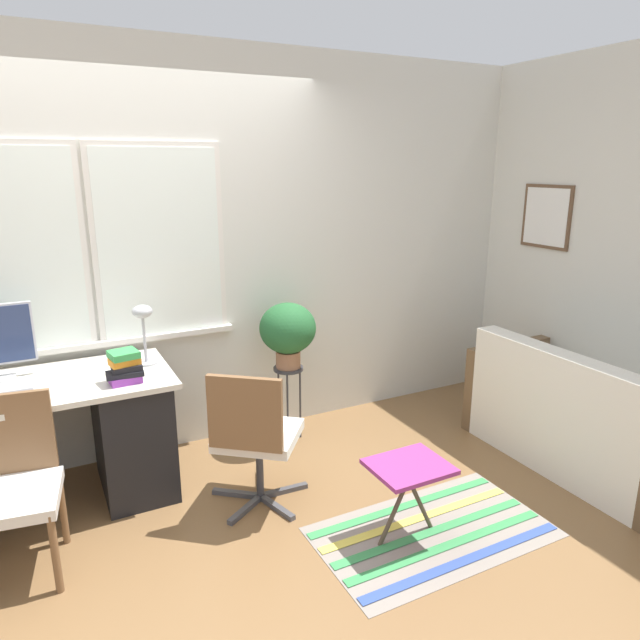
# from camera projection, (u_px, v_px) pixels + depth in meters

# --- Properties ---
(ground_plane) EXTENTS (14.00, 14.00, 0.00)m
(ground_plane) POSITION_uv_depth(u_px,v_px,m) (182.00, 506.00, 3.34)
(ground_plane) COLOR brown
(wall_back_with_window) EXTENTS (9.00, 0.12, 2.70)m
(wall_back_with_window) POSITION_uv_depth(u_px,v_px,m) (135.00, 258.00, 3.66)
(wall_back_with_window) COLOR silver
(wall_back_with_window) RESTS_ON ground_plane
(wall_right_with_picture) EXTENTS (0.08, 9.00, 2.70)m
(wall_right_with_picture) POSITION_uv_depth(u_px,v_px,m) (565.00, 244.00, 4.30)
(wall_right_with_picture) COLOR silver
(wall_right_with_picture) RESTS_ON ground_plane
(desk) EXTENTS (1.70, 0.72, 0.76)m
(desk) POSITION_uv_depth(u_px,v_px,m) (19.00, 448.00, 3.19)
(desk) COLOR beige
(desk) RESTS_ON ground_plane
(mouse) EXTENTS (0.04, 0.06, 0.03)m
(mouse) POSITION_uv_depth(u_px,v_px,m) (46.00, 391.00, 3.02)
(mouse) COLOR silver
(mouse) RESTS_ON desk
(desk_lamp) EXTENTS (0.14, 0.14, 0.37)m
(desk_lamp) POSITION_uv_depth(u_px,v_px,m) (143.00, 322.00, 3.41)
(desk_lamp) COLOR #ADADB2
(desk_lamp) RESTS_ON desk
(book_stack) EXTENTS (0.20, 0.16, 0.18)m
(book_stack) POSITION_uv_depth(u_px,v_px,m) (125.00, 367.00, 3.16)
(book_stack) COLOR purple
(book_stack) RESTS_ON desk
(desk_chair_wooden) EXTENTS (0.49, 0.50, 0.86)m
(desk_chair_wooden) POSITION_uv_depth(u_px,v_px,m) (11.00, 484.00, 2.73)
(desk_chair_wooden) COLOR brown
(desk_chair_wooden) RESTS_ON ground_plane
(office_chair_swivel) EXTENTS (0.62, 0.63, 0.86)m
(office_chair_swivel) POSITION_uv_depth(u_px,v_px,m) (255.00, 435.00, 3.23)
(office_chair_swivel) COLOR #47474C
(office_chair_swivel) RESTS_ON ground_plane
(couch_loveseat) EXTENTS (0.76, 1.49, 0.81)m
(couch_loveseat) POSITION_uv_depth(u_px,v_px,m) (579.00, 423.00, 3.77)
(couch_loveseat) COLOR white
(couch_loveseat) RESTS_ON ground_plane
(plant_stand) EXTENTS (0.21, 0.21, 0.56)m
(plant_stand) POSITION_uv_depth(u_px,v_px,m) (289.00, 378.00, 4.02)
(plant_stand) COLOR #333338
(plant_stand) RESTS_ON ground_plane
(potted_plant) EXTENTS (0.39, 0.39, 0.46)m
(potted_plant) POSITION_uv_depth(u_px,v_px,m) (288.00, 330.00, 3.93)
(potted_plant) COLOR #9E6B4C
(potted_plant) RESTS_ON plant_stand
(floor_rug_striped) EXTENTS (1.28, 0.73, 0.01)m
(floor_rug_striped) POSITION_uv_depth(u_px,v_px,m) (433.00, 532.00, 3.10)
(floor_rug_striped) COLOR gray
(floor_rug_striped) RESTS_ON ground_plane
(folding_stool) EXTENTS (0.40, 0.34, 0.44)m
(folding_stool) POSITION_uv_depth(u_px,v_px,m) (409.00, 472.00, 2.97)
(folding_stool) COLOR #93337A
(folding_stool) RESTS_ON ground_plane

